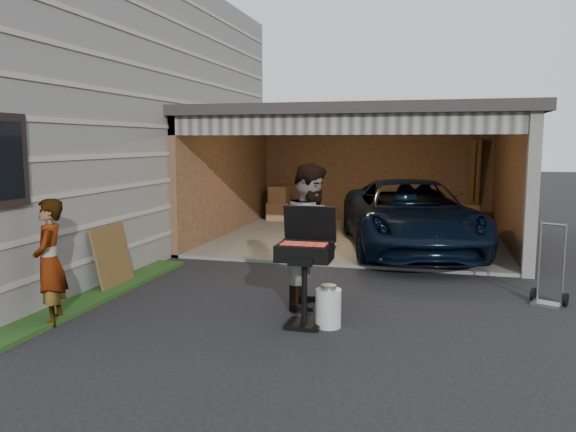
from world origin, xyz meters
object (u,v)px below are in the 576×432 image
minivan (409,218)px  woman (50,262)px  man (312,236)px  plywood_panel (113,257)px  hand_truck (549,289)px  bbq_grill (305,256)px  propane_tank (328,308)px

minivan → woman: size_ratio=3.26×
minivan → man: man is taller
plywood_panel → hand_truck: size_ratio=0.85×
woman → bbq_grill: woman is taller
man → bbq_grill: size_ratio=1.34×
bbq_grill → plywood_panel: bearing=162.8°
propane_tank → plywood_panel: size_ratio=0.48×
bbq_grill → woman: bearing=-166.2°
bbq_grill → plywood_panel: (-3.24, 1.00, -0.38)m
plywood_panel → minivan: bearing=43.1°
woman → bbq_grill: size_ratio=1.07×
bbq_grill → hand_truck: (3.03, 1.72, -0.64)m
woman → hand_truck: woman is taller
minivan → bbq_grill: 5.07m
woman → bbq_grill: bearing=78.9°
bbq_grill → propane_tank: 0.68m
woman → propane_tank: (3.28, 0.76, -0.54)m
hand_truck → woman: bearing=-133.8°
minivan → propane_tank: bearing=-111.3°
minivan → plywood_panel: (-4.24, -3.96, -0.22)m
minivan → plywood_panel: 5.80m
minivan → plywood_panel: minivan is taller
minivan → man: 4.27m
man → plywood_panel: size_ratio=2.00×
bbq_grill → hand_truck: size_ratio=1.27×
propane_tank → plywood_panel: (-3.52, 0.98, 0.24)m
plywood_panel → bbq_grill: bearing=-17.2°
woman → hand_truck: (6.03, 2.45, -0.55)m
bbq_grill → hand_truck: 3.54m
plywood_panel → propane_tank: bearing=-15.6°
bbq_grill → plywood_panel: bbq_grill is taller
minivan → woman: bearing=-138.1°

